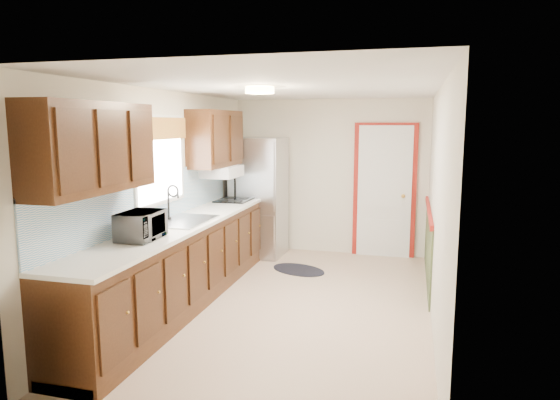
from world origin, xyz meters
The scene contains 8 objects.
room_shell centered at (0.00, 0.00, 1.20)m, with size 3.20×5.20×2.52m.
kitchen_run centered at (-1.24, -0.29, 0.81)m, with size 0.63×4.00×2.20m.
back_wall_trim centered at (0.99, 2.21, 0.89)m, with size 1.12×2.30×2.08m.
ceiling_fixture centered at (-0.30, -0.20, 2.36)m, with size 0.30×0.30×0.06m, color #FFD88C.
microwave centered at (-1.20, -1.10, 1.10)m, with size 0.48×0.26×0.32m, color white.
refrigerator centered at (-1.02, 2.05, 0.91)m, with size 0.77×0.76×1.81m.
rug centered at (-0.23, 1.36, 0.01)m, with size 0.80×0.52×0.01m, color black.
cooktop centered at (-1.19, 1.40, 0.95)m, with size 0.45×0.54×0.02m, color black.
Camera 1 is at (1.25, -5.21, 2.02)m, focal length 32.00 mm.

